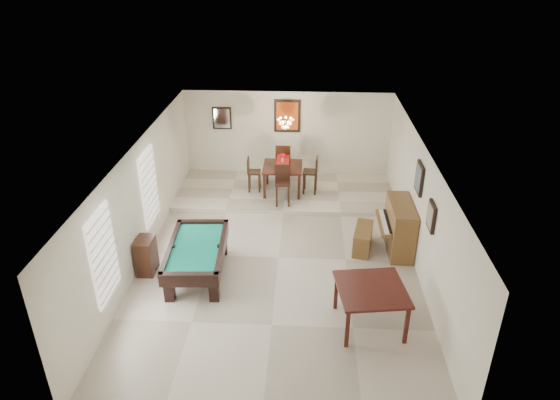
# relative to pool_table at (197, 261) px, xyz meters

# --- Properties ---
(ground_plane) EXTENTS (6.00, 9.00, 0.02)m
(ground_plane) POSITION_rel_pool_table_xyz_m (1.67, 0.75, -0.36)
(ground_plane) COLOR beige
(wall_back) EXTENTS (6.00, 0.04, 2.60)m
(wall_back) POSITION_rel_pool_table_xyz_m (1.67, 5.25, 0.95)
(wall_back) COLOR silver
(wall_back) RESTS_ON ground_plane
(wall_front) EXTENTS (6.00, 0.04, 2.60)m
(wall_front) POSITION_rel_pool_table_xyz_m (1.67, -3.75, 0.95)
(wall_front) COLOR silver
(wall_front) RESTS_ON ground_plane
(wall_left) EXTENTS (0.04, 9.00, 2.60)m
(wall_left) POSITION_rel_pool_table_xyz_m (-1.33, 0.75, 0.95)
(wall_left) COLOR silver
(wall_left) RESTS_ON ground_plane
(wall_right) EXTENTS (0.04, 9.00, 2.60)m
(wall_right) POSITION_rel_pool_table_xyz_m (4.67, 0.75, 0.95)
(wall_right) COLOR silver
(wall_right) RESTS_ON ground_plane
(ceiling) EXTENTS (6.00, 9.00, 0.04)m
(ceiling) POSITION_rel_pool_table_xyz_m (1.67, 0.75, 2.25)
(ceiling) COLOR white
(ceiling) RESTS_ON wall_back
(dining_step) EXTENTS (6.00, 2.50, 0.12)m
(dining_step) POSITION_rel_pool_table_xyz_m (1.67, 4.00, -0.29)
(dining_step) COLOR beige
(dining_step) RESTS_ON ground_plane
(window_left_front) EXTENTS (0.06, 1.00, 1.70)m
(window_left_front) POSITION_rel_pool_table_xyz_m (-1.30, -1.45, 1.05)
(window_left_front) COLOR white
(window_left_front) RESTS_ON wall_left
(window_left_rear) EXTENTS (0.06, 1.00, 1.70)m
(window_left_rear) POSITION_rel_pool_table_xyz_m (-1.30, 1.35, 1.05)
(window_left_rear) COLOR white
(window_left_rear) RESTS_ON wall_left
(pool_table) EXTENTS (1.27, 2.18, 0.71)m
(pool_table) POSITION_rel_pool_table_xyz_m (0.00, 0.00, 0.00)
(pool_table) COLOR black
(pool_table) RESTS_ON ground_plane
(square_table) EXTENTS (1.36, 1.36, 0.83)m
(square_table) POSITION_rel_pool_table_xyz_m (3.45, -1.38, 0.06)
(square_table) COLOR #34120D
(square_table) RESTS_ON ground_plane
(upright_piano) EXTENTS (0.78, 1.39, 1.16)m
(upright_piano) POSITION_rel_pool_table_xyz_m (4.26, 1.27, 0.23)
(upright_piano) COLOR brown
(upright_piano) RESTS_ON ground_plane
(piano_bench) EXTENTS (0.55, 1.01, 0.53)m
(piano_bench) POSITION_rel_pool_table_xyz_m (3.58, 1.23, -0.09)
(piano_bench) COLOR brown
(piano_bench) RESTS_ON ground_plane
(apothecary_chest) EXTENTS (0.36, 0.54, 0.80)m
(apothecary_chest) POSITION_rel_pool_table_xyz_m (-1.11, 0.07, 0.05)
(apothecary_chest) COLOR black
(apothecary_chest) RESTS_ON ground_plane
(dining_table) EXTENTS (1.07, 1.07, 0.88)m
(dining_table) POSITION_rel_pool_table_xyz_m (1.60, 3.92, 0.21)
(dining_table) COLOR black
(dining_table) RESTS_ON dining_step
(flower_vase) EXTENTS (0.18, 0.18, 0.26)m
(flower_vase) POSITION_rel_pool_table_xyz_m (1.60, 3.92, 0.78)
(flower_vase) COLOR red
(flower_vase) RESTS_ON dining_table
(dining_chair_south) EXTENTS (0.42, 0.42, 1.06)m
(dining_chair_south) POSITION_rel_pool_table_xyz_m (1.64, 3.15, 0.30)
(dining_chair_south) COLOR black
(dining_chair_south) RESTS_ON dining_step
(dining_chair_north) EXTENTS (0.43, 0.43, 1.15)m
(dining_chair_north) POSITION_rel_pool_table_xyz_m (1.58, 4.65, 0.34)
(dining_chair_north) COLOR black
(dining_chair_north) RESTS_ON dining_step
(dining_chair_west) EXTENTS (0.37, 0.37, 0.96)m
(dining_chair_west) POSITION_rel_pool_table_xyz_m (0.81, 3.94, 0.25)
(dining_chair_west) COLOR black
(dining_chair_west) RESTS_ON dining_step
(dining_chair_east) EXTENTS (0.43, 0.43, 1.06)m
(dining_chair_east) POSITION_rel_pool_table_xyz_m (2.36, 3.91, 0.30)
(dining_chair_east) COLOR black
(dining_chair_east) RESTS_ON dining_step
(chandelier) EXTENTS (0.44, 0.44, 0.60)m
(chandelier) POSITION_rel_pool_table_xyz_m (1.67, 3.95, 1.85)
(chandelier) COLOR #FFE5B2
(chandelier) RESTS_ON ceiling
(back_painting) EXTENTS (0.75, 0.06, 0.95)m
(back_painting) POSITION_rel_pool_table_xyz_m (1.67, 5.21, 1.55)
(back_painting) COLOR #D84C14
(back_painting) RESTS_ON wall_back
(back_mirror) EXTENTS (0.55, 0.06, 0.65)m
(back_mirror) POSITION_rel_pool_table_xyz_m (-0.23, 5.21, 1.45)
(back_mirror) COLOR white
(back_mirror) RESTS_ON wall_back
(right_picture_upper) EXTENTS (0.06, 0.55, 0.65)m
(right_picture_upper) POSITION_rel_pool_table_xyz_m (4.63, 1.05, 1.55)
(right_picture_upper) COLOR slate
(right_picture_upper) RESTS_ON wall_right
(right_picture_lower) EXTENTS (0.06, 0.45, 0.55)m
(right_picture_lower) POSITION_rel_pool_table_xyz_m (4.63, -0.25, 1.35)
(right_picture_lower) COLOR gray
(right_picture_lower) RESTS_ON wall_right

